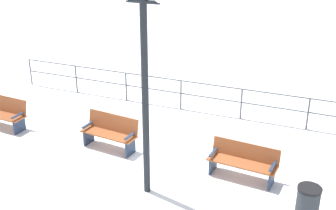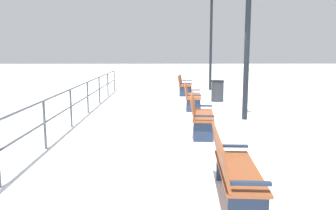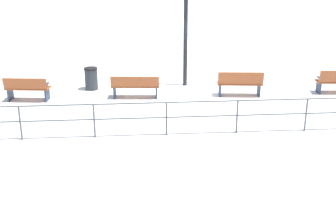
{
  "view_description": "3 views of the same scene",
  "coord_description": "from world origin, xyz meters",
  "px_view_note": "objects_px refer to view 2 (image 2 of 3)",
  "views": [
    {
      "loc": [
        9.15,
        3.64,
        5.88
      ],
      "look_at": [
        -1.99,
        -0.9,
        0.7
      ],
      "focal_mm": 46.88,
      "sensor_mm": 36.0,
      "label": 1
    },
    {
      "loc": [
        -1.0,
        -9.89,
        1.99
      ],
      "look_at": [
        -0.87,
        -0.7,
        0.53
      ],
      "focal_mm": 37.09,
      "sensor_mm": 36.0,
      "label": 2
    },
    {
      "loc": [
        -15.2,
        1.88,
        5.16
      ],
      "look_at": [
        -2.06,
        0.86,
        0.43
      ],
      "focal_mm": 48.36,
      "sensor_mm": 36.0,
      "label": 3
    }
  ],
  "objects_px": {
    "bench_second": "(200,114)",
    "lamppost_middle": "(248,19)",
    "bench_nearest": "(232,167)",
    "lamppost_far": "(211,23)",
    "bench_third": "(191,95)",
    "bench_fourth": "(184,85)",
    "trash_bin": "(217,91)"
  },
  "relations": [
    {
      "from": "bench_fourth",
      "to": "lamppost_middle",
      "type": "distance_m",
      "value": 6.27
    },
    {
      "from": "lamppost_middle",
      "to": "bench_nearest",
      "type": "bearing_deg",
      "value": -104.89
    },
    {
      "from": "bench_fourth",
      "to": "trash_bin",
      "type": "height_order",
      "value": "bench_fourth"
    },
    {
      "from": "trash_bin",
      "to": "bench_nearest",
      "type": "bearing_deg",
      "value": -97.67
    },
    {
      "from": "bench_second",
      "to": "lamppost_middle",
      "type": "bearing_deg",
      "value": 56.13
    },
    {
      "from": "lamppost_far",
      "to": "trash_bin",
      "type": "bearing_deg",
      "value": -93.54
    },
    {
      "from": "bench_fourth",
      "to": "trash_bin",
      "type": "distance_m",
      "value": 2.39
    },
    {
      "from": "trash_bin",
      "to": "bench_fourth",
      "type": "bearing_deg",
      "value": 119.58
    },
    {
      "from": "bench_nearest",
      "to": "bench_third",
      "type": "distance_m",
      "value": 7.4
    },
    {
      "from": "lamppost_middle",
      "to": "lamppost_far",
      "type": "height_order",
      "value": "lamppost_far"
    },
    {
      "from": "bench_third",
      "to": "lamppost_far",
      "type": "xyz_separation_m",
      "value": [
        1.4,
        5.56,
        2.84
      ]
    },
    {
      "from": "bench_fourth",
      "to": "bench_second",
      "type": "bearing_deg",
      "value": -83.63
    },
    {
      "from": "bench_nearest",
      "to": "lamppost_far",
      "type": "height_order",
      "value": "lamppost_far"
    },
    {
      "from": "bench_second",
      "to": "bench_fourth",
      "type": "bearing_deg",
      "value": 95.52
    },
    {
      "from": "bench_third",
      "to": "lamppost_far",
      "type": "height_order",
      "value": "lamppost_far"
    },
    {
      "from": "bench_third",
      "to": "lamppost_middle",
      "type": "relative_size",
      "value": 0.37
    },
    {
      "from": "bench_nearest",
      "to": "bench_second",
      "type": "distance_m",
      "value": 3.7
    },
    {
      "from": "bench_second",
      "to": "bench_nearest",
      "type": "bearing_deg",
      "value": -83.34
    },
    {
      "from": "bench_second",
      "to": "lamppost_far",
      "type": "bearing_deg",
      "value": 86.91
    },
    {
      "from": "bench_second",
      "to": "bench_third",
      "type": "xyz_separation_m",
      "value": [
        0.09,
        3.7,
        -0.04
      ]
    },
    {
      "from": "bench_nearest",
      "to": "bench_third",
      "type": "relative_size",
      "value": 1.0
    },
    {
      "from": "lamppost_far",
      "to": "bench_third",
      "type": "bearing_deg",
      "value": -104.15
    },
    {
      "from": "bench_second",
      "to": "bench_fourth",
      "type": "distance_m",
      "value": 7.4
    },
    {
      "from": "bench_nearest",
      "to": "lamppost_far",
      "type": "bearing_deg",
      "value": 87.56
    },
    {
      "from": "bench_second",
      "to": "trash_bin",
      "type": "distance_m",
      "value": 5.47
    },
    {
      "from": "bench_fourth",
      "to": "bench_nearest",
      "type": "bearing_deg",
      "value": -83.25
    },
    {
      "from": "bench_nearest",
      "to": "lamppost_far",
      "type": "xyz_separation_m",
      "value": [
        1.46,
        12.97,
        2.81
      ]
    },
    {
      "from": "bench_third",
      "to": "bench_fourth",
      "type": "relative_size",
      "value": 1.11
    },
    {
      "from": "bench_nearest",
      "to": "bench_third",
      "type": "xyz_separation_m",
      "value": [
        0.06,
        7.4,
        -0.02
      ]
    },
    {
      "from": "trash_bin",
      "to": "bench_second",
      "type": "bearing_deg",
      "value": -103.24
    },
    {
      "from": "lamppost_far",
      "to": "trash_bin",
      "type": "height_order",
      "value": "lamppost_far"
    },
    {
      "from": "bench_third",
      "to": "bench_fourth",
      "type": "height_order",
      "value": "bench_fourth"
    }
  ]
}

